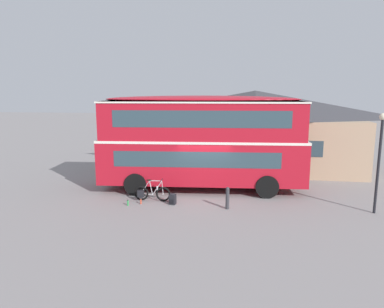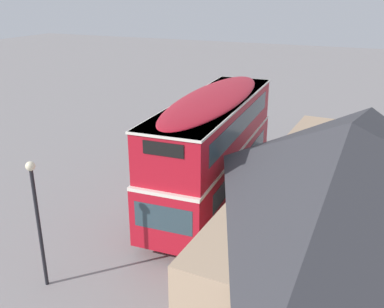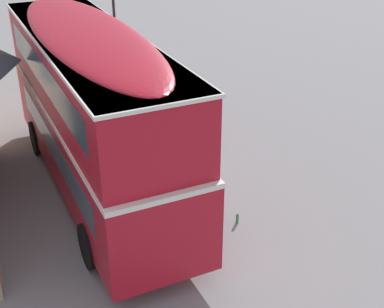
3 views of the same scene
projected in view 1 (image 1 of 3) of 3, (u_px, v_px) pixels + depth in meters
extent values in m
plane|color=gray|center=(204.00, 196.00, 17.33)|extent=(120.00, 120.00, 0.00)
cylinder|color=black|center=(261.00, 175.00, 19.20)|extent=(1.11, 0.33, 1.10)
cylinder|color=black|center=(267.00, 187.00, 16.87)|extent=(1.11, 0.33, 1.10)
cylinder|color=black|center=(145.00, 173.00, 19.63)|extent=(1.11, 0.33, 1.10)
cylinder|color=black|center=(136.00, 184.00, 17.30)|extent=(1.11, 0.33, 1.10)
cube|color=#B21423|center=(202.00, 161.00, 18.08)|extent=(10.28, 2.97, 2.10)
cube|color=white|center=(202.00, 140.00, 17.89)|extent=(10.30, 2.99, 0.12)
cube|color=#B21423|center=(202.00, 120.00, 17.71)|extent=(9.98, 2.90, 1.90)
ellipsoid|color=#B21423|center=(202.00, 99.00, 17.53)|extent=(9.77, 2.84, 0.36)
cube|color=#2D424C|center=(304.00, 157.00, 17.69)|extent=(0.15, 2.05, 0.90)
cube|color=black|center=(304.00, 110.00, 17.28)|extent=(0.12, 1.38, 0.44)
cube|color=#2D424C|center=(196.00, 160.00, 16.82)|extent=(7.93, 0.41, 0.76)
cube|color=#2D424C|center=(201.00, 119.00, 16.49)|extent=(8.34, 0.43, 0.80)
cube|color=#2D424C|center=(199.00, 151.00, 19.26)|extent=(7.93, 0.41, 0.76)
cube|color=#2D424C|center=(203.00, 115.00, 18.88)|extent=(8.34, 0.43, 0.80)
cube|color=white|center=(202.00, 102.00, 17.55)|extent=(10.08, 2.99, 0.08)
torus|color=black|center=(163.00, 194.00, 16.40)|extent=(0.68, 0.10, 0.68)
torus|color=black|center=(141.00, 193.00, 16.55)|extent=(0.68, 0.10, 0.68)
cylinder|color=#B2B2B7|center=(163.00, 194.00, 16.40)|extent=(0.05, 0.10, 0.05)
cylinder|color=#B2B2B7|center=(141.00, 193.00, 16.55)|extent=(0.05, 0.10, 0.05)
cylinder|color=#B7B7BC|center=(157.00, 188.00, 16.39)|extent=(0.47, 0.05, 0.70)
cylinder|color=#B7B7BC|center=(156.00, 181.00, 16.34)|extent=(0.58, 0.06, 0.05)
cylinder|color=#B7B7BC|center=(151.00, 188.00, 16.43)|extent=(0.18, 0.04, 0.68)
cylinder|color=#B7B7BC|center=(147.00, 194.00, 16.51)|extent=(0.54, 0.05, 0.09)
cylinder|color=#B7B7BC|center=(145.00, 187.00, 16.47)|extent=(0.42, 0.04, 0.62)
cylinder|color=#B7B7BC|center=(162.00, 188.00, 16.34)|extent=(0.09, 0.04, 0.63)
cylinder|color=black|center=(162.00, 180.00, 16.29)|extent=(0.04, 0.46, 0.03)
ellipsoid|color=black|center=(149.00, 180.00, 16.38)|extent=(0.26, 0.11, 0.06)
cube|color=black|center=(141.00, 194.00, 16.39)|extent=(0.28, 0.15, 0.32)
cylinder|color=silver|center=(157.00, 188.00, 16.39)|extent=(0.07, 0.07, 0.18)
cube|color=black|center=(173.00, 199.00, 16.00)|extent=(0.33, 0.31, 0.46)
ellipsoid|color=black|center=(172.00, 194.00, 15.96)|extent=(0.32, 0.29, 0.10)
cube|color=black|center=(171.00, 202.00, 15.87)|extent=(0.20, 0.08, 0.16)
cylinder|color=black|center=(175.00, 199.00, 16.10)|extent=(0.04, 0.04, 0.37)
cylinder|color=black|center=(172.00, 198.00, 16.15)|extent=(0.04, 0.04, 0.37)
cylinder|color=#D84C33|center=(141.00, 202.00, 16.04)|extent=(0.07, 0.07, 0.23)
cylinder|color=black|center=(141.00, 199.00, 16.01)|extent=(0.04, 0.04, 0.02)
cylinder|color=green|center=(128.00, 203.00, 15.83)|extent=(0.08, 0.08, 0.24)
cylinder|color=black|center=(128.00, 200.00, 15.80)|extent=(0.05, 0.05, 0.02)
cube|color=tan|center=(254.00, 144.00, 23.04)|extent=(13.10, 5.79, 3.29)
pyramid|color=#38383D|center=(255.00, 104.00, 22.59)|extent=(13.51, 6.20, 1.73)
cube|color=#3D2319|center=(254.00, 160.00, 20.57)|extent=(1.10, 0.08, 2.10)
cube|color=#2D424C|center=(199.00, 146.00, 20.93)|extent=(1.10, 0.08, 0.90)
cube|color=#2D424C|center=(313.00, 149.00, 19.94)|extent=(1.10, 0.08, 0.90)
cylinder|color=black|center=(378.00, 167.00, 14.54)|extent=(0.11, 0.11, 3.90)
sphere|color=#F2E5BF|center=(383.00, 117.00, 14.18)|extent=(0.28, 0.28, 0.28)
cylinder|color=#333338|center=(227.00, 199.00, 15.33)|extent=(0.16, 0.16, 0.85)
sphere|color=#333338|center=(228.00, 189.00, 15.25)|extent=(0.16, 0.16, 0.16)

